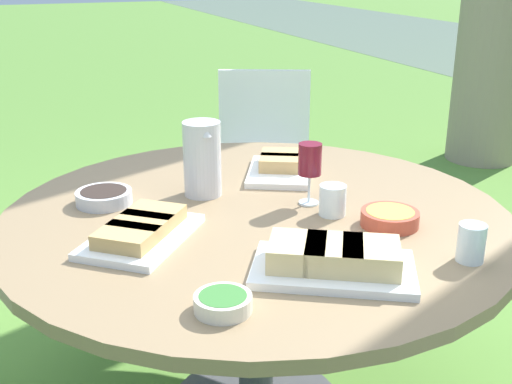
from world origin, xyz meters
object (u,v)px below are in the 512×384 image
dining_table (256,240)px  chair_near_left (264,150)px  water_pitcher (202,159)px  wine_glass (309,161)px  handbag (136,232)px

dining_table → chair_near_left: 1.23m
water_pitcher → wine_glass: (0.19, 0.27, 0.02)m
wine_glass → handbag: bearing=-167.2°
water_pitcher → handbag: bearing=-178.9°
dining_table → wine_glass: (-0.00, 0.17, 0.22)m
dining_table → handbag: size_ratio=4.00×
chair_near_left → water_pitcher: size_ratio=3.85×
chair_near_left → wine_glass: 1.20m
wine_glass → handbag: 1.49m
dining_table → handbag: 1.38m
water_pitcher → handbag: water_pitcher is taller
chair_near_left → wine_glass: (1.12, -0.31, 0.31)m
dining_table → chair_near_left: (-1.12, 0.48, -0.09)m
wine_glass → chair_near_left: bearing=164.3°
handbag → dining_table: bearing=5.4°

